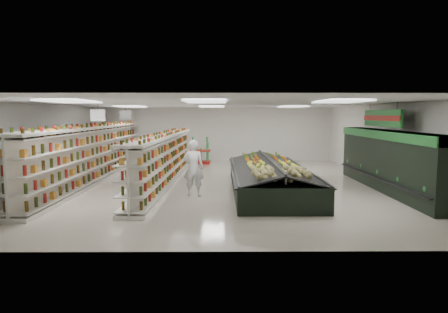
{
  "coord_description": "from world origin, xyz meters",
  "views": [
    {
      "loc": [
        0.45,
        -15.87,
        2.78
      ],
      "look_at": [
        0.57,
        0.02,
        1.1
      ],
      "focal_mm": 32.0,
      "sensor_mm": 36.0,
      "label": 1
    }
  ],
  "objects_px": {
    "shopper_main": "(193,168)",
    "shopper_background": "(156,152)",
    "gondola_center": "(165,161)",
    "produce_island": "(269,176)",
    "gondola_left": "(92,156)",
    "soda_endcap": "(201,152)"
  },
  "relations": [
    {
      "from": "gondola_center",
      "to": "shopper_background",
      "type": "xyz_separation_m",
      "value": [
        -0.98,
        3.8,
        0.02
      ]
    },
    {
      "from": "shopper_main",
      "to": "soda_endcap",
      "type": "bearing_deg",
      "value": -82.39
    },
    {
      "from": "produce_island",
      "to": "shopper_background",
      "type": "relative_size",
      "value": 4.16
    },
    {
      "from": "gondola_center",
      "to": "shopper_main",
      "type": "relative_size",
      "value": 5.91
    },
    {
      "from": "gondola_center",
      "to": "soda_endcap",
      "type": "height_order",
      "value": "gondola_center"
    },
    {
      "from": "gondola_center",
      "to": "shopper_main",
      "type": "distance_m",
      "value": 2.85
    },
    {
      "from": "gondola_left",
      "to": "soda_endcap",
      "type": "height_order",
      "value": "gondola_left"
    },
    {
      "from": "produce_island",
      "to": "soda_endcap",
      "type": "height_order",
      "value": "soda_endcap"
    },
    {
      "from": "gondola_center",
      "to": "shopper_background",
      "type": "distance_m",
      "value": 3.93
    },
    {
      "from": "gondola_center",
      "to": "produce_island",
      "type": "height_order",
      "value": "gondola_center"
    },
    {
      "from": "produce_island",
      "to": "shopper_background",
      "type": "distance_m",
      "value": 7.27
    },
    {
      "from": "gondola_left",
      "to": "soda_endcap",
      "type": "xyz_separation_m",
      "value": [
        4.21,
        5.89,
        -0.37
      ]
    },
    {
      "from": "gondola_center",
      "to": "soda_endcap",
      "type": "xyz_separation_m",
      "value": [
        1.11,
        6.48,
        -0.22
      ]
    },
    {
      "from": "shopper_main",
      "to": "shopper_background",
      "type": "relative_size",
      "value": 1.04
    },
    {
      "from": "soda_endcap",
      "to": "shopper_main",
      "type": "height_order",
      "value": "shopper_main"
    },
    {
      "from": "shopper_background",
      "to": "produce_island",
      "type": "bearing_deg",
      "value": -143.12
    },
    {
      "from": "soda_endcap",
      "to": "shopper_background",
      "type": "xyz_separation_m",
      "value": [
        -2.09,
        -2.68,
        0.25
      ]
    },
    {
      "from": "shopper_background",
      "to": "gondola_center",
      "type": "bearing_deg",
      "value": -172.41
    },
    {
      "from": "gondola_center",
      "to": "produce_island",
      "type": "xyz_separation_m",
      "value": [
        4.04,
        -1.44,
        -0.38
      ]
    },
    {
      "from": "gondola_left",
      "to": "produce_island",
      "type": "bearing_deg",
      "value": -15.17
    },
    {
      "from": "shopper_main",
      "to": "shopper_background",
      "type": "bearing_deg",
      "value": -63.7
    },
    {
      "from": "gondola_left",
      "to": "gondola_center",
      "type": "height_order",
      "value": "gondola_left"
    }
  ]
}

